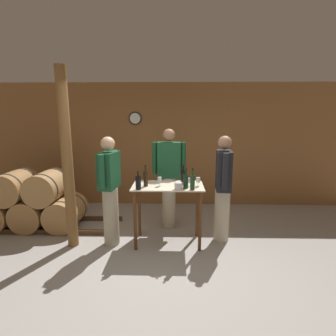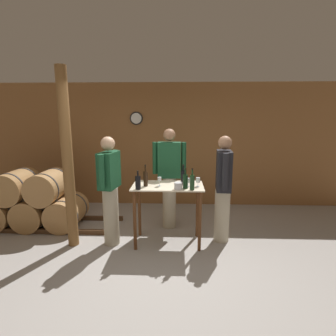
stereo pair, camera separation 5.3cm
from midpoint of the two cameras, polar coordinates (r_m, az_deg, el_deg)
name	(u,v)px [view 1 (the left image)]	position (r m, az deg, el deg)	size (l,w,h in m)	color
ground_plane	(160,266)	(3.80, -2.17, -20.54)	(14.00, 14.00, 0.00)	#9E9993
back_wall	(166,145)	(5.84, -0.72, 4.94)	(8.40, 0.08, 2.70)	brown
barrel_rack	(33,203)	(5.37, -27.56, -6.69)	(3.09, 0.76, 1.05)	#4C331E
tasting_table	(168,198)	(4.10, -0.40, -6.55)	(1.09, 0.61, 0.95)	beige
wooden_post	(67,161)	(4.16, -21.43, 1.49)	(0.16, 0.16, 2.70)	brown
wine_bottle_far_left	(138,182)	(3.82, -6.89, -3.12)	(0.08, 0.08, 0.28)	black
wine_bottle_left	(146,178)	(3.97, -5.26, -2.19)	(0.07, 0.07, 0.33)	black
wine_bottle_center	(183,177)	(4.10, 2.96, -1.89)	(0.08, 0.08, 0.31)	black
wine_bottle_right	(186,181)	(3.85, 3.46, -2.80)	(0.07, 0.07, 0.31)	black
wine_bottle_far_right	(192,182)	(3.78, 4.96, -2.99)	(0.07, 0.07, 0.32)	#193819
wine_glass_near_left	(160,180)	(3.97, -2.22, -2.52)	(0.06, 0.06, 0.14)	silver
wine_glass_near_center	(188,181)	(3.95, 4.03, -2.74)	(0.06, 0.06, 0.13)	silver
wine_glass_near_right	(198,180)	(3.98, 6.20, -2.64)	(0.06, 0.06, 0.14)	silver
ice_bucket	(179,186)	(3.82, 1.92, -3.90)	(0.12, 0.12, 0.10)	silver
person_host	(223,187)	(4.22, 11.53, -4.04)	(0.25, 0.59, 1.71)	#B7AD93
person_visitor_with_scarf	(110,189)	(4.12, -12.92, -4.51)	(0.29, 0.58, 1.70)	#B7AD93
person_visitor_bearded	(169,176)	(4.64, -0.12, -1.82)	(0.59, 0.24, 1.78)	#B7AD93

